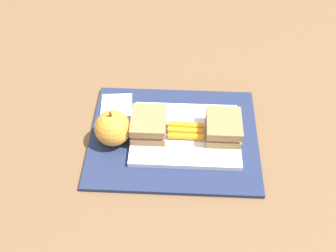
# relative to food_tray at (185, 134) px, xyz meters

# --- Properties ---
(ground_plane) EXTENTS (2.40, 2.40, 0.00)m
(ground_plane) POSITION_rel_food_tray_xyz_m (0.03, 0.00, -0.02)
(ground_plane) COLOR brown
(lunchbag_mat) EXTENTS (0.36, 0.28, 0.01)m
(lunchbag_mat) POSITION_rel_food_tray_xyz_m (0.03, 0.00, -0.01)
(lunchbag_mat) COLOR navy
(lunchbag_mat) RESTS_ON ground_plane
(food_tray) EXTENTS (0.23, 0.17, 0.01)m
(food_tray) POSITION_rel_food_tray_xyz_m (0.00, 0.00, 0.00)
(food_tray) COLOR white
(food_tray) RESTS_ON lunchbag_mat
(sandwich_half_left) EXTENTS (0.07, 0.08, 0.04)m
(sandwich_half_left) POSITION_rel_food_tray_xyz_m (-0.08, 0.00, 0.03)
(sandwich_half_left) COLOR #9E7A4C
(sandwich_half_left) RESTS_ON food_tray
(sandwich_half_right) EXTENTS (0.07, 0.08, 0.04)m
(sandwich_half_right) POSITION_rel_food_tray_xyz_m (0.08, 0.00, 0.03)
(sandwich_half_right) COLOR #9E7A4C
(sandwich_half_right) RESTS_ON food_tray
(carrot_sticks_bundle) EXTENTS (0.08, 0.04, 0.02)m
(carrot_sticks_bundle) POSITION_rel_food_tray_xyz_m (0.00, 0.00, 0.01)
(carrot_sticks_bundle) COLOR orange
(carrot_sticks_bundle) RESTS_ON food_tray
(apple) EXTENTS (0.08, 0.08, 0.09)m
(apple) POSITION_rel_food_tray_xyz_m (0.15, 0.02, 0.03)
(apple) COLOR gold
(apple) RESTS_ON lunchbag_mat
(paper_napkin) EXTENTS (0.08, 0.08, 0.00)m
(paper_napkin) POSITION_rel_food_tray_xyz_m (0.16, -0.08, -0.00)
(paper_napkin) COLOR white
(paper_napkin) RESTS_ON lunchbag_mat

